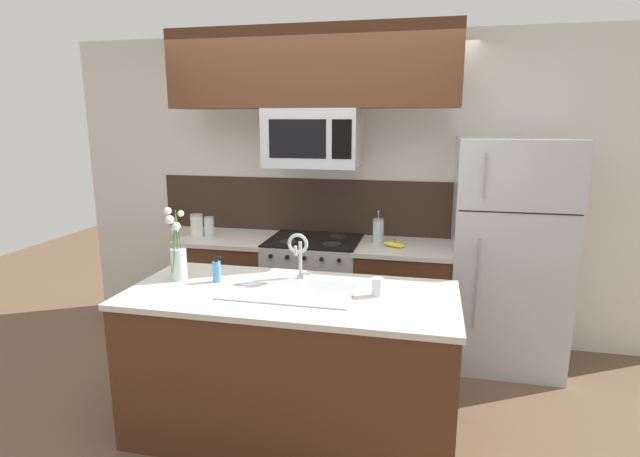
% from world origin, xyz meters
% --- Properties ---
extents(ground_plane, '(10.00, 10.00, 0.00)m').
position_xyz_m(ground_plane, '(0.00, 0.00, 0.00)').
color(ground_plane, brown).
extents(rear_partition, '(5.20, 0.10, 2.60)m').
position_xyz_m(rear_partition, '(0.30, 1.28, 1.30)').
color(rear_partition, silver).
rests_on(rear_partition, ground).
extents(splash_band, '(3.00, 0.01, 0.48)m').
position_xyz_m(splash_band, '(0.00, 1.22, 1.15)').
color(splash_band, '#332319').
rests_on(splash_band, rear_partition).
extents(back_counter_left, '(0.78, 0.65, 0.91)m').
position_xyz_m(back_counter_left, '(-0.76, 0.90, 0.46)').
color(back_counter_left, '#4C2B19').
rests_on(back_counter_left, ground).
extents(back_counter_right, '(0.77, 0.65, 0.91)m').
position_xyz_m(back_counter_right, '(0.75, 0.90, 0.46)').
color(back_counter_right, '#4C2B19').
rests_on(back_counter_right, ground).
extents(stove_range, '(0.76, 0.64, 0.93)m').
position_xyz_m(stove_range, '(0.00, 0.90, 0.46)').
color(stove_range, '#B7BABF').
rests_on(stove_range, ground).
extents(microwave, '(0.74, 0.40, 0.46)m').
position_xyz_m(microwave, '(0.00, 0.88, 1.75)').
color(microwave, '#B7BABF').
extents(upper_cabinet_band, '(2.25, 0.34, 0.60)m').
position_xyz_m(upper_cabinet_band, '(-0.01, 0.85, 2.28)').
color(upper_cabinet_band, '#4C2B19').
extents(refrigerator, '(0.84, 0.74, 1.77)m').
position_xyz_m(refrigerator, '(1.54, 0.92, 0.88)').
color(refrigerator, '#B7BABF').
rests_on(refrigerator, ground).
extents(storage_jar_tall, '(0.11, 0.11, 0.19)m').
position_xyz_m(storage_jar_tall, '(-1.03, 0.86, 1.00)').
color(storage_jar_tall, silver).
rests_on(storage_jar_tall, back_counter_left).
extents(storage_jar_medium, '(0.09, 0.09, 0.17)m').
position_xyz_m(storage_jar_medium, '(-0.93, 0.89, 0.99)').
color(storage_jar_medium, silver).
rests_on(storage_jar_medium, back_counter_left).
extents(banana_bunch, '(0.19, 0.12, 0.08)m').
position_xyz_m(banana_bunch, '(0.67, 0.84, 0.93)').
color(banana_bunch, yellow).
rests_on(banana_bunch, back_counter_right).
extents(french_press, '(0.09, 0.09, 0.27)m').
position_xyz_m(french_press, '(0.53, 0.96, 1.01)').
color(french_press, silver).
rests_on(french_press, back_counter_right).
extents(island_counter, '(1.94, 0.87, 0.91)m').
position_xyz_m(island_counter, '(0.16, -0.35, 0.46)').
color(island_counter, '#4C2B19').
rests_on(island_counter, ground).
extents(kitchen_sink, '(0.76, 0.44, 0.16)m').
position_xyz_m(kitchen_sink, '(0.15, -0.35, 0.84)').
color(kitchen_sink, '#ADAFB5').
rests_on(kitchen_sink, island_counter).
extents(sink_faucet, '(0.14, 0.14, 0.31)m').
position_xyz_m(sink_faucet, '(0.15, -0.13, 1.11)').
color(sink_faucet, '#B7BABF').
rests_on(sink_faucet, island_counter).
extents(dish_soap_bottle, '(0.06, 0.05, 0.16)m').
position_xyz_m(dish_soap_bottle, '(-0.34, -0.27, 0.98)').
color(dish_soap_bottle, '#4C93C6').
rests_on(dish_soap_bottle, island_counter).
extents(drinking_glass, '(0.07, 0.07, 0.11)m').
position_xyz_m(drinking_glass, '(0.66, -0.30, 0.96)').
color(drinking_glass, silver).
rests_on(drinking_glass, island_counter).
extents(flower_vase, '(0.10, 0.16, 0.47)m').
position_xyz_m(flower_vase, '(-0.59, -0.28, 1.05)').
color(flower_vase, silver).
rests_on(flower_vase, island_counter).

